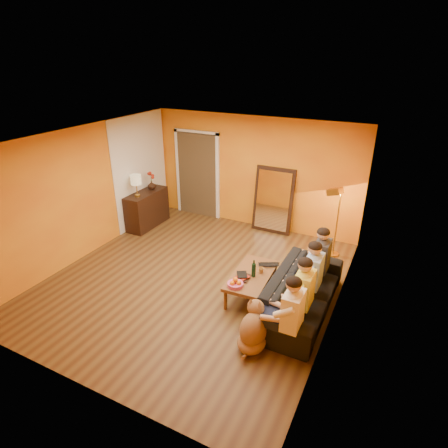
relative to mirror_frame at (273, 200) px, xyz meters
The scene contains 27 objects.
room_shell 2.39m from the mirror_frame, 103.68° to the right, with size 5.00×5.50×2.60m.
white_accent 3.21m from the mirror_frame, 163.83° to the right, with size 0.02×1.90×2.58m, color white.
doorway_recess 2.08m from the mirror_frame, behind, with size 1.06×0.30×2.10m, color #3F2D19.
door_jamb_left 2.64m from the mirror_frame, behind, with size 0.08×0.06×2.20m, color white.
door_jamb_right 1.51m from the mirror_frame, behind, with size 0.08×0.06×2.20m, color white.
door_header 2.46m from the mirror_frame, behind, with size 1.22×0.06×0.08m, color white.
mirror_frame is the anchor object (origin of this frame).
mirror_glass 0.04m from the mirror_frame, 90.00° to the right, with size 0.78×0.02×1.36m, color white.
sideboard 3.01m from the mirror_frame, 158.84° to the right, with size 0.44×1.18×0.85m, color black.
table_lamp 3.13m from the mirror_frame, 153.68° to the right, with size 0.24×0.24×0.51m, color beige, non-canonical shape.
sofa 3.02m from the mirror_frame, 61.02° to the right, with size 0.88×2.26×0.66m, color black.
coffee_table 2.73m from the mirror_frame, 77.66° to the right, with size 0.62×1.22×0.42m, color brown, non-canonical shape.
floor_lamp 1.65m from the mirror_frame, 19.58° to the right, with size 0.30×0.24×1.44m, color gold, non-canonical shape.
dog 3.95m from the mirror_frame, 73.92° to the right, with size 0.40×0.62×0.73m, color #916041, non-canonical shape.
person_far_left 3.95m from the mirror_frame, 66.41° to the right, with size 0.70×0.44×1.22m, color white, non-canonical shape.
person_mid_left 3.45m from the mirror_frame, 62.75° to the right, with size 0.70×0.44×1.22m, color #D7CC47, non-canonical shape.
person_mid_right 2.98m from the mirror_frame, 57.89° to the right, with size 0.70×0.44×1.22m, color #95B1E7, non-canonical shape.
person_far_right 2.53m from the mirror_frame, 51.24° to the right, with size 0.70×0.44×1.22m, color #2F2E33, non-canonical shape.
fruit_bowl 3.11m from the mirror_frame, 81.24° to the right, with size 0.26×0.26×0.16m, color #D34A7D, non-canonical shape.
wine_bottle 2.74m from the mirror_frame, 76.86° to the right, with size 0.07×0.07×0.31m, color black.
tumbler 2.60m from the mirror_frame, 74.49° to the right, with size 0.10×0.10×0.09m, color #B27F3F.
laptop 2.41m from the mirror_frame, 71.62° to the right, with size 0.36×0.23×0.03m, color black.
book_lower 2.86m from the mirror_frame, 82.07° to the right, with size 0.20×0.27×0.03m, color black.
book_mid 2.85m from the mirror_frame, 81.84° to the right, with size 0.18×0.24×0.02m, color #A32312.
book_upper 2.86m from the mirror_frame, 82.10° to the right, with size 0.16×0.22×0.02m, color black.
vase 2.92m from the mirror_frame, 163.43° to the right, with size 0.19×0.19×0.20m, color black.
flowers 2.94m from the mirror_frame, 163.43° to the right, with size 0.17×0.17×0.45m, color #A32312, non-canonical shape.
Camera 1 is at (3.12, -5.03, 3.87)m, focal length 30.00 mm.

